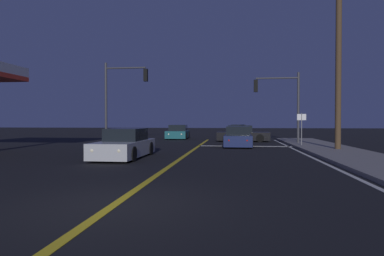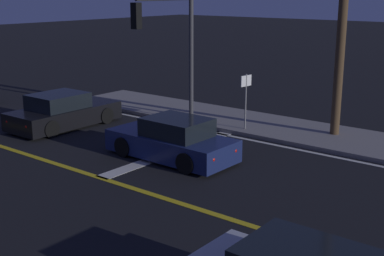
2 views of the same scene
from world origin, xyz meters
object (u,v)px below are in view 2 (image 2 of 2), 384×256
Objects in this scene: car_lead_oncoming_black at (63,112)px; street_sign_corner at (246,93)px; traffic_signal_near_right at (171,36)px; car_following_oncoming_navy at (172,141)px.

street_sign_corner is at bearing 31.08° from car_lead_oncoming_black.
street_sign_corner is at bearing 107.81° from traffic_signal_near_right.
car_following_oncoming_navy and car_lead_oncoming_black have the same top height.
street_sign_corner is (3.66, -5.98, 0.91)m from car_lead_oncoming_black.
car_following_oncoming_navy is at bearing 178.98° from street_sign_corner.
traffic_signal_near_right is at bearing 107.81° from street_sign_corner.
car_lead_oncoming_black is 1.98× the size of street_sign_corner.
traffic_signal_near_right is 3.54m from street_sign_corner.
car_following_oncoming_navy is 5.08m from traffic_signal_near_right.
street_sign_corner reaches higher than car_following_oncoming_navy.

